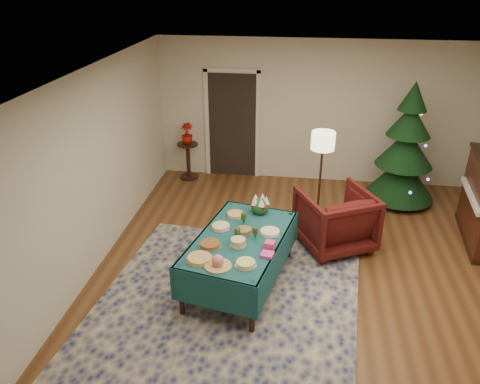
# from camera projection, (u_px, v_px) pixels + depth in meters

# --- Properties ---
(room_shell) EXTENTS (7.00, 7.00, 7.00)m
(room_shell) POSITION_uv_depth(u_px,v_px,m) (319.00, 194.00, 5.66)
(room_shell) COLOR #593319
(room_shell) RESTS_ON ground
(doorway) EXTENTS (1.08, 0.04, 2.16)m
(doorway) POSITION_uv_depth(u_px,v_px,m) (232.00, 123.00, 9.07)
(doorway) COLOR black
(doorway) RESTS_ON ground
(rug) EXTENTS (3.61, 4.50, 0.02)m
(rug) POSITION_uv_depth(u_px,v_px,m) (218.00, 325.00, 5.53)
(rug) COLOR navy
(rug) RESTS_ON ground
(buffet_table) EXTENTS (1.44, 2.02, 0.72)m
(buffet_table) POSITION_uv_depth(u_px,v_px,m) (240.00, 247.00, 6.03)
(buffet_table) COLOR black
(buffet_table) RESTS_ON ground
(platter_0) EXTENTS (0.34, 0.34, 0.04)m
(platter_0) POSITION_uv_depth(u_px,v_px,m) (199.00, 259.00, 5.50)
(platter_0) COLOR silver
(platter_0) RESTS_ON buffet_table
(platter_1) EXTENTS (0.32, 0.32, 0.15)m
(platter_1) POSITION_uv_depth(u_px,v_px,m) (218.00, 262.00, 5.37)
(platter_1) COLOR silver
(platter_1) RESTS_ON buffet_table
(platter_2) EXTENTS (0.26, 0.26, 0.06)m
(platter_2) POSITION_uv_depth(u_px,v_px,m) (246.00, 264.00, 5.40)
(platter_2) COLOR silver
(platter_2) RESTS_ON buffet_table
(platter_3) EXTENTS (0.29, 0.29, 0.05)m
(platter_3) POSITION_uv_depth(u_px,v_px,m) (210.00, 245.00, 5.78)
(platter_3) COLOR silver
(platter_3) RESTS_ON buffet_table
(platter_4) EXTENTS (0.22, 0.22, 0.10)m
(platter_4) POSITION_uv_depth(u_px,v_px,m) (238.00, 243.00, 5.77)
(platter_4) COLOR silver
(platter_4) RESTS_ON buffet_table
(platter_5) EXTENTS (0.27, 0.27, 0.05)m
(platter_5) POSITION_uv_depth(u_px,v_px,m) (221.00, 227.00, 6.17)
(platter_5) COLOR silver
(platter_5) RESTS_ON buffet_table
(platter_6) EXTENTS (0.23, 0.23, 0.07)m
(platter_6) POSITION_uv_depth(u_px,v_px,m) (244.00, 231.00, 6.05)
(platter_6) COLOR silver
(platter_6) RESTS_ON buffet_table
(platter_7) EXTENTS (0.29, 0.29, 0.04)m
(platter_7) POSITION_uv_depth(u_px,v_px,m) (270.00, 232.00, 6.06)
(platter_7) COLOR silver
(platter_7) RESTS_ON buffet_table
(platter_8) EXTENTS (0.27, 0.27, 0.04)m
(platter_8) POSITION_uv_depth(u_px,v_px,m) (235.00, 214.00, 6.48)
(platter_8) COLOR silver
(platter_8) RESTS_ON buffet_table
(goblet_0) EXTENTS (0.08, 0.08, 0.17)m
(goblet_0) POSITION_uv_depth(u_px,v_px,m) (244.00, 218.00, 6.24)
(goblet_0) COLOR #2D471E
(goblet_0) RESTS_ON buffet_table
(goblet_1) EXTENTS (0.08, 0.08, 0.17)m
(goblet_1) POSITION_uv_depth(u_px,v_px,m) (255.00, 233.00, 5.90)
(goblet_1) COLOR #2D471E
(goblet_1) RESTS_ON buffet_table
(goblet_2) EXTENTS (0.08, 0.08, 0.17)m
(goblet_2) POSITION_uv_depth(u_px,v_px,m) (237.00, 233.00, 5.89)
(goblet_2) COLOR #2D471E
(goblet_2) RESTS_ON buffet_table
(napkin_stack) EXTENTS (0.17, 0.17, 0.04)m
(napkin_stack) POSITION_uv_depth(u_px,v_px,m) (267.00, 255.00, 5.58)
(napkin_stack) COLOR #EA41A7
(napkin_stack) RESTS_ON buffet_table
(gift_box) EXTENTS (0.14, 0.14, 0.10)m
(gift_box) POSITION_uv_depth(u_px,v_px,m) (270.00, 245.00, 5.72)
(gift_box) COLOR #EB4177
(gift_box) RESTS_ON buffet_table
(centerpiece) EXTENTS (0.26, 0.26, 0.30)m
(centerpiece) POSITION_uv_depth(u_px,v_px,m) (260.00, 205.00, 6.51)
(centerpiece) COLOR #1E4C1E
(centerpiece) RESTS_ON buffet_table
(armchair) EXTENTS (1.28, 1.25, 1.00)m
(armchair) POSITION_uv_depth(u_px,v_px,m) (335.00, 217.00, 6.90)
(armchair) COLOR #47100F
(armchair) RESTS_ON ground
(floor_lamp) EXTENTS (0.37, 0.37, 1.54)m
(floor_lamp) POSITION_uv_depth(u_px,v_px,m) (323.00, 146.00, 7.29)
(floor_lamp) COLOR #A57F3F
(floor_lamp) RESTS_ON ground
(side_table) EXTENTS (0.40, 0.40, 0.72)m
(side_table) POSITION_uv_depth(u_px,v_px,m) (188.00, 161.00, 9.24)
(side_table) COLOR black
(side_table) RESTS_ON ground
(potted_plant) EXTENTS (0.23, 0.41, 0.23)m
(potted_plant) POSITION_uv_depth(u_px,v_px,m) (187.00, 138.00, 9.03)
(potted_plant) COLOR #9F150B
(potted_plant) RESTS_ON side_table
(christmas_tree) EXTENTS (1.40, 1.40, 2.17)m
(christmas_tree) POSITION_uv_depth(u_px,v_px,m) (405.00, 150.00, 8.05)
(christmas_tree) COLOR black
(christmas_tree) RESTS_ON ground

